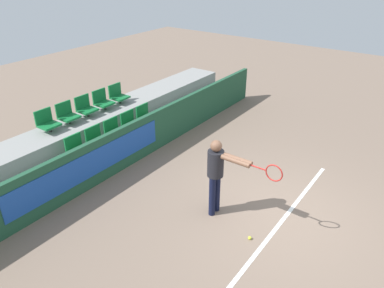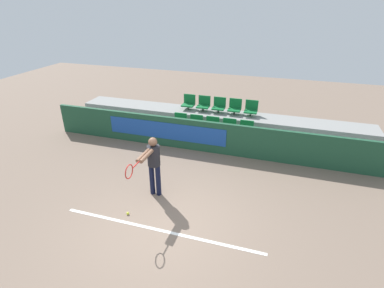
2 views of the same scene
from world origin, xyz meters
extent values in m
plane|color=#7A6656|center=(0.00, 0.00, 0.00)|extent=(30.00, 30.00, 0.00)
cube|color=white|center=(0.00, -0.20, 0.00)|extent=(4.73, 0.08, 0.01)
cube|color=#1E4C33|center=(0.00, 3.80, 0.54)|extent=(11.27, 0.12, 1.08)
cube|color=#19479E|center=(-1.42, 3.73, 0.59)|extent=(4.18, 0.02, 0.59)
cube|color=gray|center=(0.00, 4.40, 0.20)|extent=(10.87, 1.04, 0.40)
cube|color=gray|center=(0.00, 5.43, 0.40)|extent=(10.87, 1.04, 0.79)
cylinder|color=#333333|center=(-1.19, 4.45, 0.47)|extent=(0.07, 0.07, 0.15)
cube|color=#146B33|center=(-1.19, 4.45, 0.57)|extent=(0.46, 0.41, 0.05)
cube|color=#146B33|center=(-1.19, 4.64, 0.77)|extent=(0.46, 0.04, 0.35)
cylinder|color=#333333|center=(-0.59, 4.45, 0.47)|extent=(0.07, 0.07, 0.15)
cube|color=#146B33|center=(-0.59, 4.45, 0.57)|extent=(0.46, 0.41, 0.05)
cube|color=#146B33|center=(-0.59, 4.64, 0.77)|extent=(0.46, 0.04, 0.35)
cylinder|color=#333333|center=(0.00, 4.45, 0.47)|extent=(0.07, 0.07, 0.15)
cube|color=#146B33|center=(0.00, 4.45, 0.57)|extent=(0.46, 0.41, 0.05)
cube|color=#146B33|center=(0.00, 4.64, 0.77)|extent=(0.46, 0.04, 0.35)
cylinder|color=#333333|center=(0.59, 4.45, 0.47)|extent=(0.07, 0.07, 0.15)
cube|color=#146B33|center=(0.59, 4.45, 0.57)|extent=(0.46, 0.41, 0.05)
cube|color=#146B33|center=(0.59, 4.64, 0.77)|extent=(0.46, 0.04, 0.35)
cylinder|color=#333333|center=(1.19, 4.45, 0.47)|extent=(0.07, 0.07, 0.15)
cube|color=#146B33|center=(1.19, 4.45, 0.57)|extent=(0.46, 0.41, 0.05)
cube|color=#146B33|center=(1.19, 4.64, 0.77)|extent=(0.46, 0.04, 0.35)
cylinder|color=#333333|center=(-1.19, 5.49, 0.86)|extent=(0.07, 0.07, 0.15)
cube|color=#146B33|center=(-1.19, 5.49, 0.96)|extent=(0.46, 0.41, 0.05)
cube|color=#146B33|center=(-1.19, 5.67, 1.16)|extent=(0.46, 0.04, 0.35)
cylinder|color=#333333|center=(-0.59, 5.49, 0.86)|extent=(0.07, 0.07, 0.15)
cube|color=#146B33|center=(-0.59, 5.49, 0.96)|extent=(0.46, 0.41, 0.05)
cube|color=#146B33|center=(-0.59, 5.67, 1.16)|extent=(0.46, 0.04, 0.35)
cylinder|color=#333333|center=(0.00, 5.49, 0.86)|extent=(0.07, 0.07, 0.15)
cube|color=#146B33|center=(0.00, 5.49, 0.96)|extent=(0.46, 0.41, 0.05)
cube|color=#146B33|center=(0.00, 5.67, 1.16)|extent=(0.46, 0.04, 0.35)
cylinder|color=#333333|center=(0.59, 5.49, 0.86)|extent=(0.07, 0.07, 0.15)
cube|color=#146B33|center=(0.59, 5.49, 0.96)|extent=(0.46, 0.41, 0.05)
cube|color=#146B33|center=(0.59, 5.67, 1.16)|extent=(0.46, 0.04, 0.35)
cylinder|color=#333333|center=(1.19, 5.49, 0.86)|extent=(0.07, 0.07, 0.15)
cube|color=#146B33|center=(1.19, 5.49, 0.96)|extent=(0.46, 0.41, 0.05)
cube|color=#146B33|center=(1.19, 5.67, 1.16)|extent=(0.46, 0.04, 0.35)
cylinder|color=black|center=(-0.72, 1.05, 0.44)|extent=(0.13, 0.13, 0.88)
cylinder|color=black|center=(-0.54, 1.05, 0.44)|extent=(0.13, 0.13, 0.88)
cylinder|color=black|center=(-0.63, 1.05, 1.15)|extent=(0.32, 0.32, 0.53)
sphere|color=brown|center=(-0.63, 1.05, 1.52)|extent=(0.22, 0.22, 0.22)
cylinder|color=brown|center=(-0.68, 0.60, 1.37)|extent=(0.10, 0.58, 0.09)
cylinder|color=brown|center=(-0.59, 0.60, 1.37)|extent=(0.10, 0.58, 0.09)
cylinder|color=#AD231E|center=(-0.64, 0.16, 1.37)|extent=(0.03, 0.30, 0.03)
torus|color=#AD231E|center=(-0.65, -0.14, 1.37)|extent=(0.03, 0.32, 0.32)
sphere|color=#CCDB33|center=(-0.93, 0.07, 0.03)|extent=(0.07, 0.07, 0.07)
camera|label=1|loc=(-5.87, -2.18, 4.75)|focal=35.00mm
camera|label=2|loc=(2.24, -4.88, 4.68)|focal=28.00mm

